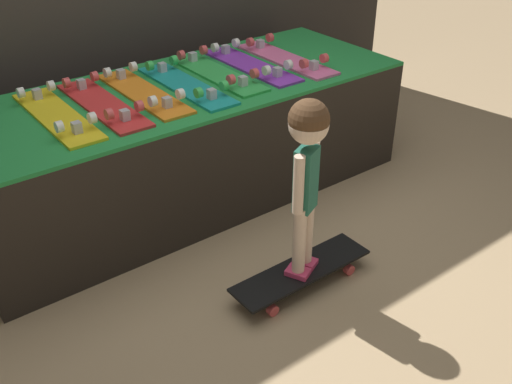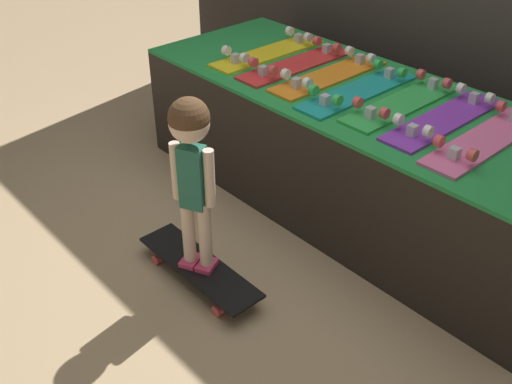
# 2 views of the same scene
# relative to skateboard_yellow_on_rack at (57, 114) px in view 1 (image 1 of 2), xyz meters

# --- Properties ---
(ground_plane) EXTENTS (16.00, 16.00, 0.00)m
(ground_plane) POSITION_rel_skateboard_yellow_on_rack_xyz_m (0.70, -0.53, -0.69)
(ground_plane) COLOR tan
(display_rack) EXTENTS (2.50, 0.93, 0.67)m
(display_rack) POSITION_rel_skateboard_yellow_on_rack_xyz_m (0.70, -0.01, -0.35)
(display_rack) COLOR black
(display_rack) RESTS_ON ground_plane
(skateboard_yellow_on_rack) EXTENTS (0.18, 0.76, 0.09)m
(skateboard_yellow_on_rack) POSITION_rel_skateboard_yellow_on_rack_xyz_m (0.00, 0.00, 0.00)
(skateboard_yellow_on_rack) COLOR yellow
(skateboard_yellow_on_rack) RESTS_ON display_rack
(skateboard_red_on_rack) EXTENTS (0.18, 0.76, 0.09)m
(skateboard_red_on_rack) POSITION_rel_skateboard_yellow_on_rack_xyz_m (0.23, -0.01, 0.00)
(skateboard_red_on_rack) COLOR red
(skateboard_red_on_rack) RESTS_ON display_rack
(skateboard_orange_on_rack) EXTENTS (0.18, 0.76, 0.09)m
(skateboard_orange_on_rack) POSITION_rel_skateboard_yellow_on_rack_xyz_m (0.47, 0.01, 0.00)
(skateboard_orange_on_rack) COLOR orange
(skateboard_orange_on_rack) RESTS_ON display_rack
(skateboard_teal_on_rack) EXTENTS (0.18, 0.76, 0.09)m
(skateboard_teal_on_rack) POSITION_rel_skateboard_yellow_on_rack_xyz_m (0.70, -0.03, 0.00)
(skateboard_teal_on_rack) COLOR teal
(skateboard_teal_on_rack) RESTS_ON display_rack
(skateboard_green_on_rack) EXTENTS (0.18, 0.76, 0.09)m
(skateboard_green_on_rack) POSITION_rel_skateboard_yellow_on_rack_xyz_m (0.94, 0.02, 0.00)
(skateboard_green_on_rack) COLOR green
(skateboard_green_on_rack) RESTS_ON display_rack
(skateboard_purple_on_rack) EXTENTS (0.18, 0.76, 0.09)m
(skateboard_purple_on_rack) POSITION_rel_skateboard_yellow_on_rack_xyz_m (1.17, 0.01, 0.00)
(skateboard_purple_on_rack) COLOR purple
(skateboard_purple_on_rack) RESTS_ON display_rack
(skateboard_pink_on_rack) EXTENTS (0.18, 0.76, 0.09)m
(skateboard_pink_on_rack) POSITION_rel_skateboard_yellow_on_rack_xyz_m (1.41, -0.03, 0.00)
(skateboard_pink_on_rack) COLOR pink
(skateboard_pink_on_rack) RESTS_ON display_rack
(skateboard_on_floor) EXTENTS (0.72, 0.19, 0.09)m
(skateboard_on_floor) POSITION_rel_skateboard_yellow_on_rack_xyz_m (0.67, -1.06, -0.61)
(skateboard_on_floor) COLOR black
(skateboard_on_floor) RESTS_ON ground_plane
(child) EXTENTS (0.19, 0.17, 0.85)m
(child) POSITION_rel_skateboard_yellow_on_rack_xyz_m (0.67, -1.06, 0.00)
(child) COLOR #E03D6B
(child) RESTS_ON skateboard_on_floor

